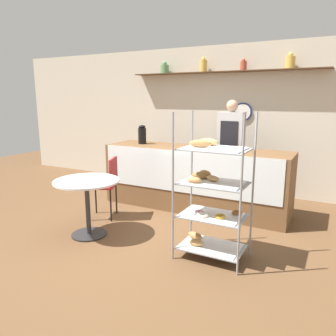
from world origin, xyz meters
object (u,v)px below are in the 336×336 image
pastry_rack (210,195)px  coffee_carafe (142,135)px  cafe_chair (108,181)px  donut_tray_counter (230,148)px  person_worker (231,147)px  cafe_table (87,193)px

pastry_rack → coffee_carafe: (-1.80, 1.46, 0.42)m
cafe_chair → donut_tray_counter: 1.91m
person_worker → cafe_table: 2.57m
cafe_chair → pastry_rack: bearing=53.0°
pastry_rack → cafe_table: (-1.59, -0.19, -0.16)m
pastry_rack → person_worker: bearing=101.8°
pastry_rack → coffee_carafe: bearing=140.9°
cafe_table → coffee_carafe: coffee_carafe is taller
cafe_chair → coffee_carafe: 1.16m
pastry_rack → cafe_table: size_ratio=1.96×
donut_tray_counter → cafe_chair: bearing=-143.1°
cafe_table → donut_tray_counter: bearing=53.3°
cafe_table → pastry_rack: bearing=6.8°
pastry_rack → donut_tray_counter: bearing=100.2°
cafe_table → cafe_chair: (-0.18, 0.64, -0.00)m
cafe_table → cafe_chair: bearing=105.4°
pastry_rack → cafe_chair: (-1.77, 0.45, -0.16)m
donut_tray_counter → cafe_table: bearing=-126.7°
person_worker → coffee_carafe: 1.51m
cafe_table → donut_tray_counter: 2.24m
person_worker → cafe_table: size_ratio=2.09×
cafe_table → coffee_carafe: 1.76m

